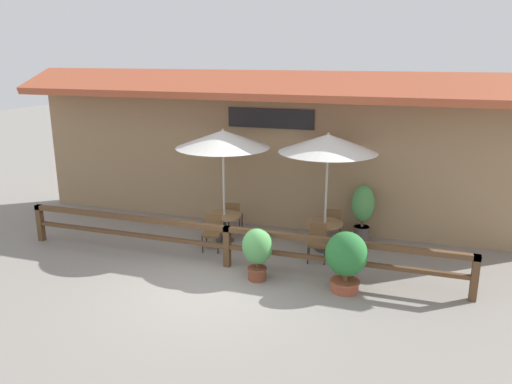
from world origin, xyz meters
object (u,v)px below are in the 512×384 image
Objects in this scene: chair_middle_streetside at (317,241)px; chair_middle_wallside at (333,222)px; chair_near_streetside at (212,231)px; patio_umbrella_middle at (328,143)px; potted_plant_corner_fern at (346,258)px; dining_table_near at (224,220)px; potted_plant_small_flowering at (257,250)px; dining_table_middle at (325,228)px; patio_umbrella_near at (223,139)px; potted_plant_tall_tropical at (363,209)px; chair_near_wallside at (233,215)px.

chair_middle_streetside is 1.44m from chair_middle_wallside.
chair_middle_streetside is at bearing -6.29° from chair_near_streetside.
patio_umbrella_middle is 2.94m from potted_plant_corner_fern.
dining_table_near is at bearing 75.90° from chair_near_streetside.
patio_umbrella_middle reaches higher than potted_plant_small_flowering.
dining_table_middle is at bearing 4.82° from dining_table_near.
potted_plant_corner_fern is (0.82, -2.07, 0.16)m from dining_table_middle.
patio_umbrella_near reaches higher than dining_table_middle.
potted_plant_small_flowering is 3.46m from potted_plant_tall_tropical.
patio_umbrella_middle is at bearing 79.01° from chair_middle_streetside.
dining_table_near is 2.78m from chair_middle_wallside.
potted_plant_small_flowering is at bearing 60.81° from chair_middle_wallside.
dining_table_near is 3.29m from patio_umbrella_middle.
chair_middle_wallside is 2.89m from potted_plant_corner_fern.
dining_table_middle is 0.69× the size of potted_plant_corner_fern.
potted_plant_corner_fern is at bearing -28.84° from dining_table_near.
patio_umbrella_near reaches higher than chair_near_streetside.
patio_umbrella_near is 3.38× the size of chair_near_streetside.
chair_middle_streetside reaches higher than dining_table_near.
patio_umbrella_middle is 3.32× the size of dining_table_middle.
patio_umbrella_near is 3.92m from potted_plant_tall_tropical.
chair_middle_wallside is at bearing 21.04° from chair_near_streetside.
dining_table_middle is (2.55, -0.44, 0.08)m from chair_near_wallside.
patio_umbrella_middle is (2.54, 0.21, 2.08)m from dining_table_near.
chair_middle_streetside is 1.78m from potted_plant_tall_tropical.
chair_middle_streetside is at bearing -92.83° from patio_umbrella_middle.
dining_table_near is at bearing 81.40° from chair_near_wallside.
patio_umbrella_middle is 3.07m from potted_plant_small_flowering.
chair_middle_wallside reaches higher than dining_table_near.
patio_umbrella_near reaches higher than chair_middle_wallside.
patio_umbrella_near reaches higher than dining_table_near.
patio_umbrella_near and patio_umbrella_middle have the same top height.
dining_table_near is 0.76× the size of potted_plant_small_flowering.
potted_plant_tall_tropical is at bearing 177.20° from chair_near_wallside.
chair_near_streetside and chair_middle_streetside have the same top height.
chair_middle_wallside is 0.74× the size of potted_plant_small_flowering.
potted_plant_corner_fern is 1.85m from potted_plant_small_flowering.
dining_table_middle is 1.02× the size of chair_middle_streetside.
dining_table_middle is at bearing -134.57° from potted_plant_tall_tropical.
chair_middle_streetside is (2.51, -0.50, -2.16)m from patio_umbrella_near.
dining_table_middle is 1.02× the size of chair_middle_wallside.
potted_plant_tall_tropical is (0.80, 0.81, 0.31)m from dining_table_middle.
dining_table_near is 1.02× the size of chair_near_streetside.
dining_table_near is 0.66m from chair_near_streetside.
potted_plant_tall_tropical is (0.80, 0.81, -1.77)m from patio_umbrella_middle.
chair_middle_streetside is (2.51, -0.50, -0.08)m from dining_table_near.
chair_near_wallside and chair_middle_streetside have the same top height.
patio_umbrella_middle reaches higher than potted_plant_tall_tropical.
patio_umbrella_middle reaches higher than potted_plant_corner_fern.
chair_near_wallside reaches higher than dining_table_near.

